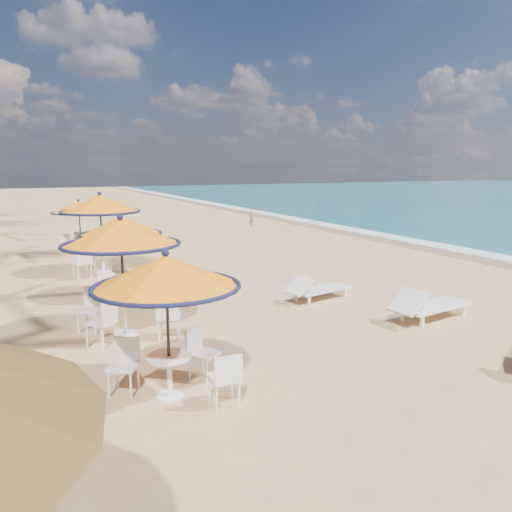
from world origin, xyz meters
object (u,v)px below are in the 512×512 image
at_px(station_4, 79,214).
at_px(lounger_far, 316,288).
at_px(station_2, 121,236).
at_px(station_0, 169,290).
at_px(station_3, 99,211).
at_px(lounger_mid, 428,305).
at_px(station_1, 121,248).

distance_m(station_4, lounger_far, 11.08).
bearing_deg(station_2, station_0, -94.86).
xyz_separation_m(station_3, lounger_mid, (5.83, -8.57, -1.67)).
bearing_deg(station_1, lounger_far, 6.23).
bearing_deg(station_4, station_3, -87.40).
bearing_deg(station_2, lounger_mid, -41.69).
bearing_deg(station_1, station_3, 84.90).
bearing_deg(station_4, lounger_mid, -64.42).
relative_size(station_3, lounger_far, 1.34).
xyz_separation_m(station_0, station_2, (0.54, 6.32, -0.03)).
bearing_deg(lounger_far, station_1, 174.64).
bearing_deg(station_1, station_2, 78.86).
bearing_deg(station_3, lounger_mid, -55.80).
xyz_separation_m(station_0, station_4, (0.32, 13.70, -0.06)).
bearing_deg(station_3, lounger_far, -53.17).
xyz_separation_m(station_0, station_3, (0.50, 9.73, 0.35)).
distance_m(station_0, station_1, 3.19).
xyz_separation_m(station_2, lounger_mid, (5.80, -5.16, -1.29)).
bearing_deg(station_4, station_1, -92.20).
xyz_separation_m(station_4, lounger_mid, (6.01, -12.55, -1.25)).
distance_m(station_3, lounger_far, 7.68).
bearing_deg(lounger_mid, station_0, -178.06).
height_order(station_4, lounger_mid, station_4).
relative_size(station_1, lounger_far, 1.26).
distance_m(station_2, lounger_mid, 7.87).
relative_size(station_3, station_4, 1.20).
bearing_deg(station_3, station_4, 92.60).
bearing_deg(station_2, station_1, -101.14).
height_order(station_3, lounger_mid, station_3).
bearing_deg(lounger_far, station_0, -154.77).
distance_m(station_0, station_2, 6.34).
xyz_separation_m(station_0, station_1, (-0.08, 3.18, 0.16)).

